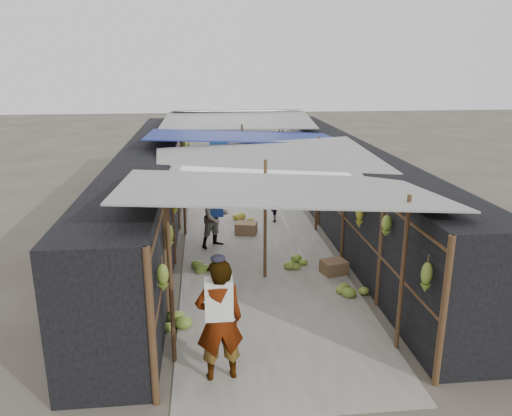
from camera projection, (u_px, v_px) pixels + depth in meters
name	position (u px, v px, depth m)	size (l,w,h in m)	color
ground	(288.00, 354.00, 8.01)	(80.00, 80.00, 0.00)	#6B6356
aisle_slab	(250.00, 226.00, 14.20)	(3.60, 16.00, 0.02)	#9E998E
stall_left	(151.00, 190.00, 13.61)	(1.40, 15.00, 2.30)	black
stall_right	(344.00, 185.00, 14.16)	(1.40, 15.00, 2.30)	black
crate_near	(246.00, 228.00, 13.53)	(0.56, 0.45, 0.33)	brown
crate_mid	(334.00, 267.00, 11.00)	(0.52, 0.42, 0.31)	brown
crate_back	(235.00, 182.00, 18.86)	(0.48, 0.39, 0.30)	brown
black_basin	(269.00, 195.00, 17.19)	(0.63, 0.63, 0.19)	black
vendor_elderly	(219.00, 321.00, 7.15)	(0.69, 0.45, 1.89)	silver
shopper_blue	(215.00, 217.00, 12.46)	(0.76, 0.59, 1.57)	#1F459C
vendor_seated	(274.00, 210.00, 14.48)	(0.50, 0.29, 0.78)	#544D49
market_canopy	(249.00, 140.00, 13.87)	(5.62, 15.20, 2.77)	brown
hanging_bananas	(243.00, 168.00, 14.04)	(3.95, 14.35, 0.86)	olive
floor_bananas	(254.00, 239.00, 12.84)	(3.86, 10.57, 0.32)	olive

